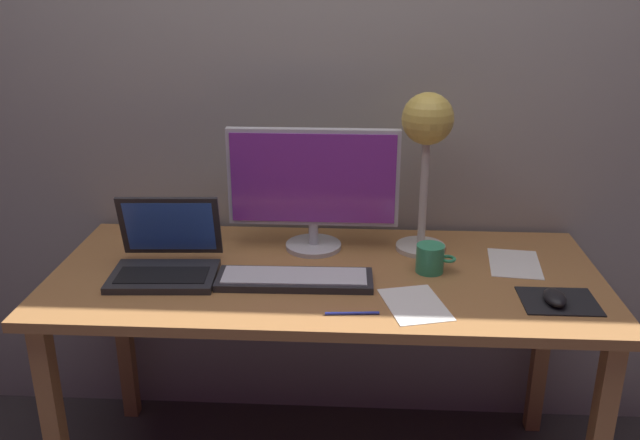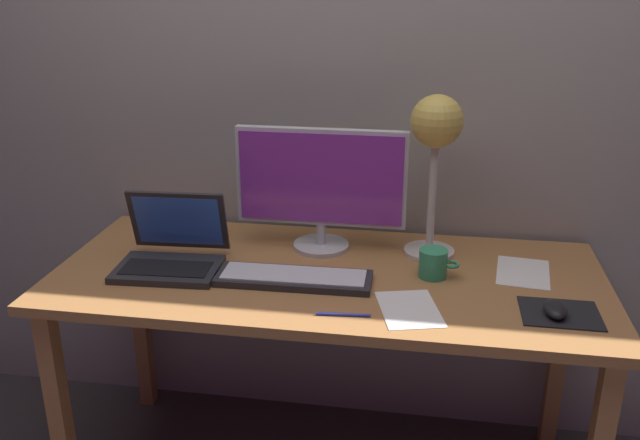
% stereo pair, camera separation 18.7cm
% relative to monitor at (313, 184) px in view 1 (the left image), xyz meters
% --- Properties ---
extents(back_wall, '(4.80, 0.06, 2.60)m').
position_rel_monitor_xyz_m(back_wall, '(0.05, 0.23, 0.35)').
color(back_wall, '#9E998E').
rests_on(back_wall, ground).
extents(desk, '(1.60, 0.70, 0.74)m').
position_rel_monitor_xyz_m(desk, '(0.05, -0.17, -0.29)').
color(desk, '#A8703D').
rests_on(desk, ground).
extents(monitor, '(0.53, 0.18, 0.39)m').
position_rel_monitor_xyz_m(monitor, '(0.00, 0.00, 0.00)').
color(monitor, silver).
rests_on(monitor, desk).
extents(keyboard_main, '(0.44, 0.15, 0.03)m').
position_rel_monitor_xyz_m(keyboard_main, '(-0.04, -0.25, -0.20)').
color(keyboard_main, '#28282B').
rests_on(keyboard_main, desk).
extents(laptop, '(0.31, 0.27, 0.21)m').
position_rel_monitor_xyz_m(laptop, '(-0.42, -0.19, -0.15)').
color(laptop, '#28282B').
rests_on(laptop, desk).
extents(desk_lamp, '(0.16, 0.16, 0.50)m').
position_rel_monitor_xyz_m(desk_lamp, '(0.34, 0.01, 0.16)').
color(desk_lamp, beige).
rests_on(desk_lamp, desk).
extents(mousepad, '(0.20, 0.16, 0.00)m').
position_rel_monitor_xyz_m(mousepad, '(0.68, -0.33, -0.21)').
color(mousepad, black).
rests_on(mousepad, desk).
extents(mouse, '(0.06, 0.10, 0.03)m').
position_rel_monitor_xyz_m(mouse, '(0.66, -0.34, -0.19)').
color(mouse, black).
rests_on(mouse, mousepad).
extents(coffee_mug, '(0.12, 0.08, 0.08)m').
position_rel_monitor_xyz_m(coffee_mug, '(0.35, -0.16, -0.17)').
color(coffee_mug, '#339966').
rests_on(coffee_mug, desk).
extents(paper_sheet_near_mouse, '(0.17, 0.23, 0.00)m').
position_rel_monitor_xyz_m(paper_sheet_near_mouse, '(0.61, -0.09, -0.21)').
color(paper_sheet_near_mouse, white).
rests_on(paper_sheet_near_mouse, desk).
extents(paper_sheet_by_keyboard, '(0.20, 0.24, 0.00)m').
position_rel_monitor_xyz_m(paper_sheet_by_keyboard, '(0.29, -0.37, -0.21)').
color(paper_sheet_by_keyboard, white).
rests_on(paper_sheet_by_keyboard, desk).
extents(pen, '(0.14, 0.02, 0.01)m').
position_rel_monitor_xyz_m(pen, '(0.13, -0.43, -0.21)').
color(pen, '#2633A5').
rests_on(pen, desk).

